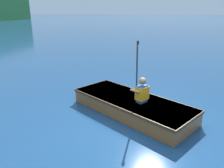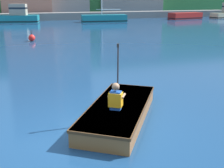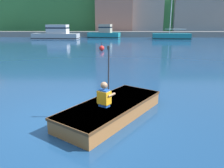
{
  "view_description": "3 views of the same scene",
  "coord_description": "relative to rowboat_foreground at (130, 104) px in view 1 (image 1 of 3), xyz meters",
  "views": [
    {
      "loc": [
        -4.12,
        -0.22,
        2.45
      ],
      "look_at": [
        0.91,
        0.74,
        0.72
      ],
      "focal_mm": 35.0,
      "sensor_mm": 36.0,
      "label": 1
    },
    {
      "loc": [
        -1.24,
        -5.48,
        2.74
      ],
      "look_at": [
        0.91,
        0.74,
        0.72
      ],
      "focal_mm": 45.0,
      "sensor_mm": 36.0,
      "label": 2
    },
    {
      "loc": [
        1.0,
        -4.96,
        2.33
      ],
      "look_at": [
        0.91,
        0.74,
        0.72
      ],
      "focal_mm": 35.0,
      "sensor_mm": 36.0,
      "label": 3
    }
  ],
  "objects": [
    {
      "name": "ground_plane",
      "position": [
        -0.94,
        -0.28,
        -0.21
      ],
      "size": [
        300.0,
        300.0,
        0.0
      ],
      "primitive_type": "plane",
      "color": "navy"
    },
    {
      "name": "rowboat_foreground",
      "position": [
        0.0,
        0.0,
        0.0
      ],
      "size": [
        2.8,
        3.29,
        0.37
      ],
      "color": "#935B2D",
      "rests_on": "ground"
    },
    {
      "name": "person_paddler",
      "position": [
        -0.2,
        -0.29,
        0.45
      ],
      "size": [
        0.45,
        0.45,
        1.44
      ],
      "color": "#1E4CA5",
      "rests_on": "rowboat_foreground"
    }
  ]
}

